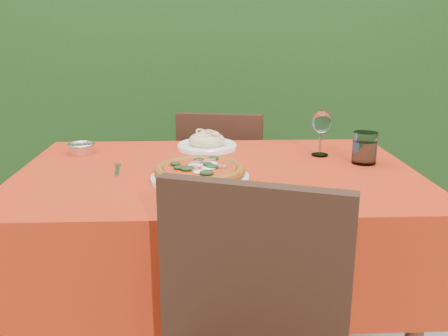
{
  "coord_description": "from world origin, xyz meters",
  "views": [
    {
      "loc": [
        -0.04,
        -1.53,
        1.19
      ],
      "look_at": [
        0.02,
        -0.05,
        0.77
      ],
      "focal_mm": 40.0,
      "sensor_mm": 36.0,
      "label": 1
    }
  ],
  "objects_px": {
    "pasta_plate": "(207,143)",
    "steel_ramekin": "(81,149)",
    "water_glass": "(365,149)",
    "pizza_plate": "(200,173)",
    "wine_glass": "(321,124)",
    "chair_far": "(222,187)",
    "fork": "(117,171)"
  },
  "relations": [
    {
      "from": "pizza_plate",
      "to": "pasta_plate",
      "type": "xyz_separation_m",
      "value": [
        0.02,
        0.41,
        -0.0
      ]
    },
    {
      "from": "chair_far",
      "to": "water_glass",
      "type": "relative_size",
      "value": 7.84
    },
    {
      "from": "wine_glass",
      "to": "fork",
      "type": "relative_size",
      "value": 1.01
    },
    {
      "from": "pizza_plate",
      "to": "wine_glass",
      "type": "relative_size",
      "value": 2.13
    },
    {
      "from": "water_glass",
      "to": "wine_glass",
      "type": "bearing_deg",
      "value": 138.06
    },
    {
      "from": "pasta_plate",
      "to": "fork",
      "type": "distance_m",
      "value": 0.41
    },
    {
      "from": "pizza_plate",
      "to": "water_glass",
      "type": "height_order",
      "value": "water_glass"
    },
    {
      "from": "pasta_plate",
      "to": "water_glass",
      "type": "distance_m",
      "value": 0.57
    },
    {
      "from": "water_glass",
      "to": "steel_ramekin",
      "type": "height_order",
      "value": "water_glass"
    },
    {
      "from": "water_glass",
      "to": "pizza_plate",
      "type": "bearing_deg",
      "value": -162.35
    },
    {
      "from": "chair_far",
      "to": "water_glass",
      "type": "xyz_separation_m",
      "value": [
        0.45,
        -0.61,
        0.32
      ]
    },
    {
      "from": "steel_ramekin",
      "to": "chair_far",
      "type": "bearing_deg",
      "value": 39.32
    },
    {
      "from": "pasta_plate",
      "to": "fork",
      "type": "height_order",
      "value": "pasta_plate"
    },
    {
      "from": "wine_glass",
      "to": "pasta_plate",
      "type": "bearing_deg",
      "value": 163.15
    },
    {
      "from": "water_glass",
      "to": "wine_glass",
      "type": "xyz_separation_m",
      "value": [
        -0.12,
        0.11,
        0.07
      ]
    },
    {
      "from": "pizza_plate",
      "to": "water_glass",
      "type": "bearing_deg",
      "value": 17.65
    },
    {
      "from": "chair_far",
      "to": "pasta_plate",
      "type": "height_order",
      "value": "chair_far"
    },
    {
      "from": "water_glass",
      "to": "fork",
      "type": "height_order",
      "value": "water_glass"
    },
    {
      "from": "fork",
      "to": "chair_far",
      "type": "bearing_deg",
      "value": 53.98
    },
    {
      "from": "wine_glass",
      "to": "fork",
      "type": "bearing_deg",
      "value": -165.57
    },
    {
      "from": "wine_glass",
      "to": "steel_ramekin",
      "type": "xyz_separation_m",
      "value": [
        -0.85,
        0.07,
        -0.1
      ]
    },
    {
      "from": "fork",
      "to": "steel_ramekin",
      "type": "distance_m",
      "value": 0.3
    },
    {
      "from": "pasta_plate",
      "to": "steel_ramekin",
      "type": "distance_m",
      "value": 0.46
    },
    {
      "from": "pasta_plate",
      "to": "water_glass",
      "type": "height_order",
      "value": "water_glass"
    },
    {
      "from": "pasta_plate",
      "to": "steel_ramekin",
      "type": "relative_size",
      "value": 2.51
    },
    {
      "from": "pasta_plate",
      "to": "pizza_plate",
      "type": "bearing_deg",
      "value": -93.41
    },
    {
      "from": "pizza_plate",
      "to": "wine_glass",
      "type": "xyz_separation_m",
      "value": [
        0.42,
        0.28,
        0.09
      ]
    },
    {
      "from": "pizza_plate",
      "to": "steel_ramekin",
      "type": "height_order",
      "value": "pizza_plate"
    },
    {
      "from": "fork",
      "to": "pasta_plate",
      "type": "bearing_deg",
      "value": 38.08
    },
    {
      "from": "pasta_plate",
      "to": "wine_glass",
      "type": "height_order",
      "value": "wine_glass"
    },
    {
      "from": "fork",
      "to": "steel_ramekin",
      "type": "bearing_deg",
      "value": 116.38
    },
    {
      "from": "chair_far",
      "to": "steel_ramekin",
      "type": "xyz_separation_m",
      "value": [
        -0.53,
        -0.43,
        0.29
      ]
    }
  ]
}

